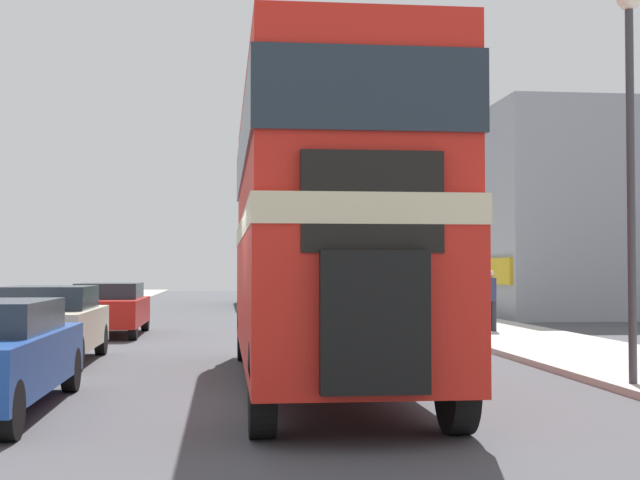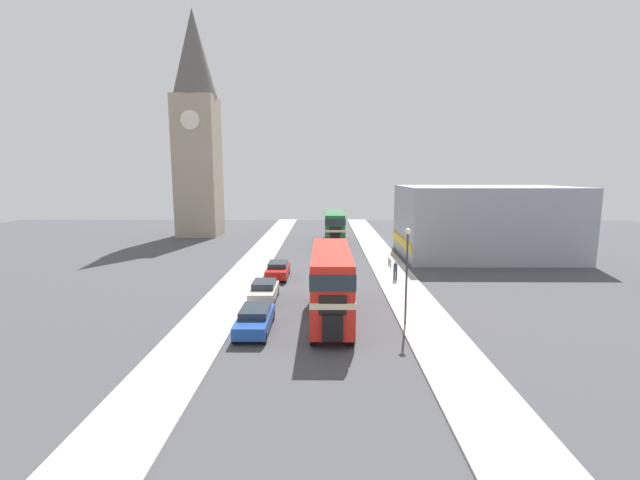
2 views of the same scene
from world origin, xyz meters
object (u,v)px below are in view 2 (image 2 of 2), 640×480
at_px(car_parked_mid, 264,291).
at_px(car_parked_far, 278,270).
at_px(bicycle_on_pavement, 390,262).
at_px(double_decker_bus, 331,279).
at_px(bus_distant, 334,224).
at_px(street_lamp, 407,262).
at_px(pedestrian_walking, 395,269).
at_px(church_tower, 196,123).
at_px(car_parked_near, 255,319).

distance_m(car_parked_mid, car_parked_far, 7.05).
bearing_deg(car_parked_far, bicycle_on_pavement, 23.10).
xyz_separation_m(double_decker_bus, car_parked_far, (-4.54, 10.92, -1.90)).
xyz_separation_m(bus_distant, car_parked_mid, (-5.68, -26.61, -1.67)).
height_order(car_parked_far, bicycle_on_pavement, car_parked_far).
bearing_deg(double_decker_bus, street_lamp, -13.42).
bearing_deg(bicycle_on_pavement, bus_distant, 108.85).
xyz_separation_m(bus_distant, pedestrian_walking, (4.74, -20.78, -1.38)).
distance_m(car_parked_mid, bicycle_on_pavement, 15.83).
distance_m(double_decker_bus, street_lamp, 4.79).
bearing_deg(car_parked_mid, street_lamp, -28.10).
bearing_deg(car_parked_far, church_tower, 118.68).
xyz_separation_m(car_parked_mid, street_lamp, (9.27, -4.95, 3.20)).
height_order(car_parked_far, church_tower, church_tower).
bearing_deg(street_lamp, double_decker_bus, 166.58).
bearing_deg(car_parked_far, bus_distant, 74.49).
height_order(double_decker_bus, bus_distant, double_decker_bus).
height_order(car_parked_far, pedestrian_walking, pedestrian_walking).
distance_m(pedestrian_walking, bicycle_on_pavement, 5.76).
distance_m(car_parked_far, street_lamp, 15.34).
bearing_deg(pedestrian_walking, bus_distant, 102.86).
xyz_separation_m(car_parked_far, street_lamp, (9.01, -11.99, 3.22)).
bearing_deg(car_parked_near, bicycle_on_pavement, 58.90).
bearing_deg(car_parked_mid, double_decker_bus, -39.02).
height_order(pedestrian_walking, church_tower, church_tower).
height_order(double_decker_bus, bicycle_on_pavement, double_decker_bus).
relative_size(double_decker_bus, church_tower, 0.31).
bearing_deg(double_decker_bus, bus_distant, 88.32).
relative_size(bus_distant, bicycle_on_pavement, 5.92).
xyz_separation_m(bus_distant, church_tower, (-19.78, 6.66, 13.88)).
height_order(car_parked_near, street_lamp, street_lamp).
distance_m(bicycle_on_pavement, church_tower, 36.65).
relative_size(car_parked_far, street_lamp, 0.74).
relative_size(pedestrian_walking, street_lamp, 0.28).
distance_m(car_parked_near, street_lamp, 9.58).
relative_size(bus_distant, street_lamp, 1.78).
bearing_deg(street_lamp, car_parked_far, 126.93).
relative_size(bicycle_on_pavement, church_tower, 0.06).
distance_m(double_decker_bus, car_parked_near, 5.28).
xyz_separation_m(car_parked_far, church_tower, (-14.35, 26.23, 15.57)).
relative_size(double_decker_bus, pedestrian_walking, 6.07).
xyz_separation_m(car_parked_near, church_tower, (-14.39, 39.17, 15.57)).
xyz_separation_m(double_decker_bus, car_parked_near, (-4.49, -2.02, -1.90)).
bearing_deg(car_parked_mid, bus_distant, 77.95).
bearing_deg(church_tower, street_lamp, -58.56).
relative_size(car_parked_near, pedestrian_walking, 2.82).
bearing_deg(car_parked_mid, car_parked_far, 87.96).
height_order(double_decker_bus, street_lamp, street_lamp).
distance_m(bus_distant, bicycle_on_pavement, 16.03).
relative_size(car_parked_mid, street_lamp, 0.69).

